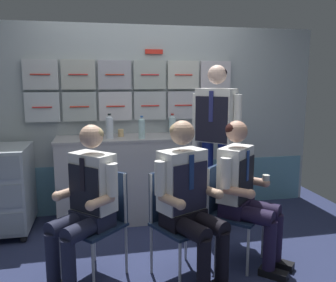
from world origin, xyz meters
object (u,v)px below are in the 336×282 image
(coffee_cup_white, at_px, (121,133))
(snack_banana, at_px, (88,136))
(crew_member_right, at_px, (189,196))
(crew_member_left, at_px, (85,199))
(water_bottle_blue_cap, at_px, (110,127))
(service_trolley, at_px, (10,187))
(folding_chair_left, at_px, (101,212))
(crew_member_standing, at_px, (216,134))
(folding_chair_near_trolley, at_px, (226,202))
(crew_member_near_trolley, at_px, (245,188))
(folding_chair_right, at_px, (176,212))

(coffee_cup_white, bearing_deg, snack_banana, -175.59)
(coffee_cup_white, bearing_deg, crew_member_right, -73.58)
(crew_member_left, xyz_separation_m, water_bottle_blue_cap, (0.24, 1.14, 0.40))
(crew_member_right, relative_size, coffee_cup_white, 15.46)
(service_trolley, height_order, folding_chair_left, service_trolley)
(folding_chair_left, bearing_deg, crew_member_standing, 28.16)
(coffee_cup_white, bearing_deg, crew_member_left, -106.41)
(folding_chair_near_trolley, relative_size, snack_banana, 4.79)
(crew_member_right, distance_m, crew_member_standing, 1.06)
(crew_member_near_trolley, xyz_separation_m, snack_banana, (-1.27, 1.19, 0.29))
(crew_member_right, height_order, coffee_cup_white, crew_member_right)
(water_bottle_blue_cap, xyz_separation_m, coffee_cup_white, (0.12, 0.09, -0.08))
(folding_chair_left, distance_m, water_bottle_blue_cap, 1.17)
(folding_chair_left, height_order, crew_member_standing, crew_member_standing)
(folding_chair_near_trolley, xyz_separation_m, coffee_cup_white, (-0.80, 1.10, 0.47))
(crew_member_near_trolley, distance_m, crew_member_standing, 0.80)
(service_trolley, xyz_separation_m, crew_member_right, (1.54, -1.21, 0.20))
(service_trolley, distance_m, crew_member_standing, 2.14)
(service_trolley, xyz_separation_m, snack_banana, (0.78, 0.13, 0.47))
(folding_chair_near_trolley, bearing_deg, snack_banana, 137.02)
(service_trolley, distance_m, coffee_cup_white, 1.25)
(folding_chair_near_trolley, bearing_deg, folding_chair_right, -165.43)
(folding_chair_right, xyz_separation_m, snack_banana, (-0.69, 1.20, 0.45))
(crew_member_near_trolley, bearing_deg, water_bottle_blue_cap, 132.60)
(crew_member_near_trolley, height_order, coffee_cup_white, crew_member_near_trolley)
(folding_chair_right, relative_size, snack_banana, 4.79)
(folding_chair_right, xyz_separation_m, crew_member_right, (0.07, -0.14, 0.17))
(crew_member_right, xyz_separation_m, crew_member_standing, (0.51, 0.87, 0.33))
(crew_member_left, distance_m, coffee_cup_white, 1.32)
(folding_chair_right, bearing_deg, crew_member_left, -179.80)
(crew_member_left, xyz_separation_m, folding_chair_right, (0.70, 0.00, -0.15))
(crew_member_left, height_order, crew_member_right, crew_member_right)
(crew_member_right, relative_size, crew_member_near_trolley, 1.02)
(service_trolley, height_order, water_bottle_blue_cap, water_bottle_blue_cap)
(crew_member_right, bearing_deg, crew_member_standing, 59.80)
(crew_member_left, xyz_separation_m, crew_member_near_trolley, (1.28, 0.01, 0.00))
(crew_member_left, height_order, coffee_cup_white, crew_member_left)
(crew_member_near_trolley, distance_m, water_bottle_blue_cap, 1.59)
(folding_chair_near_trolley, distance_m, crew_member_standing, 0.80)
(service_trolley, xyz_separation_m, crew_member_standing, (2.05, -0.33, 0.53))
(snack_banana, bearing_deg, crew_member_right, -60.65)
(crew_member_near_trolley, relative_size, crew_member_standing, 0.72)
(folding_chair_right, bearing_deg, folding_chair_near_trolley, 14.57)
(crew_member_right, distance_m, folding_chair_near_trolley, 0.51)
(folding_chair_right, xyz_separation_m, folding_chair_near_trolley, (0.47, 0.12, 0.00))
(water_bottle_blue_cap, bearing_deg, crew_member_left, -101.86)
(folding_chair_near_trolley, distance_m, water_bottle_blue_cap, 1.48)
(crew_member_right, xyz_separation_m, snack_banana, (-0.75, 1.34, 0.27))
(folding_chair_left, distance_m, snack_banana, 1.18)
(crew_member_near_trolley, bearing_deg, folding_chair_right, -179.21)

